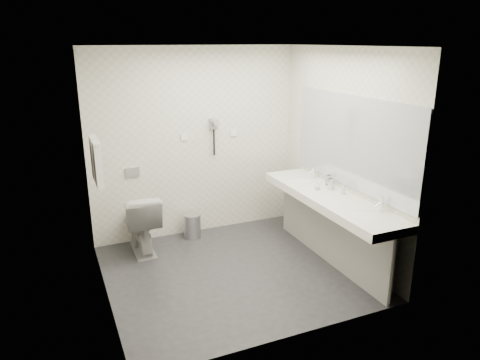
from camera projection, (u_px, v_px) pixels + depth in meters
name	position (u px, v px, depth m)	size (l,w,h in m)	color
floor	(233.00, 272.00, 5.20)	(2.80, 2.80, 0.00)	#27272B
ceiling	(232.00, 46.00, 4.46)	(2.80, 2.80, 0.00)	white
wall_back	(195.00, 143.00, 5.97)	(2.80, 2.80, 0.00)	silver
wall_front	(293.00, 207.00, 3.69)	(2.80, 2.80, 0.00)	silver
wall_left	(97.00, 183.00, 4.30)	(2.60, 2.60, 0.00)	silver
wall_right	(341.00, 155.00, 5.36)	(2.60, 2.60, 0.00)	silver
vanity_counter	(329.00, 199.00, 5.21)	(0.55, 2.20, 0.10)	white
vanity_panel	(329.00, 232.00, 5.35)	(0.03, 2.15, 0.75)	gray
vanity_post_near	(391.00, 271.00, 4.45)	(0.06, 0.06, 0.75)	silver
vanity_post_far	(288.00, 204.00, 6.27)	(0.06, 0.06, 0.75)	silver
mirror	(352.00, 142.00, 5.12)	(0.02, 2.20, 1.05)	#B2BCC6
basin_near	(365.00, 215.00, 4.63)	(0.40, 0.31, 0.05)	white
basin_far	(300.00, 181.00, 5.77)	(0.40, 0.31, 0.05)	white
faucet_near	(381.00, 204.00, 4.68)	(0.04, 0.04, 0.15)	silver
faucet_far	(314.00, 172.00, 5.82)	(0.04, 0.04, 0.15)	silver
soap_bottle_a	(331.00, 185.00, 5.35)	(0.05, 0.05, 0.12)	white
soap_bottle_b	(317.00, 186.00, 5.37)	(0.07, 0.07, 0.09)	white
soap_bottle_c	(343.00, 189.00, 5.21)	(0.05, 0.05, 0.12)	white
glass_left	(330.00, 183.00, 5.44)	(0.06, 0.06, 0.11)	silver
glass_right	(328.00, 180.00, 5.55)	(0.07, 0.07, 0.12)	silver
toilet	(141.00, 222.00, 5.62)	(0.43, 0.76, 0.77)	white
flush_plate	(132.00, 172.00, 5.72)	(0.18, 0.02, 0.12)	#B2B5BA
pedal_bin	(192.00, 226.00, 6.06)	(0.23, 0.23, 0.32)	#B2B5BA
bin_lid	(192.00, 215.00, 6.02)	(0.23, 0.23, 0.01)	#B2B5BA
towel_rail	(93.00, 141.00, 4.71)	(0.02, 0.02, 0.62)	silver
towel_near	(98.00, 164.00, 4.66)	(0.07, 0.24, 0.48)	white
towel_far	(95.00, 158.00, 4.90)	(0.07, 0.24, 0.48)	white
dryer_cradle	(213.00, 124.00, 5.96)	(0.10, 0.04, 0.14)	gray
dryer_barrel	(215.00, 122.00, 5.89)	(0.08, 0.08, 0.14)	gray
dryer_cord	(214.00, 142.00, 6.02)	(0.02, 0.02, 0.35)	black
switch_plate_a	(184.00, 137.00, 5.87)	(0.09, 0.02, 0.09)	white
switch_plate_b	(234.00, 133.00, 6.14)	(0.09, 0.02, 0.09)	white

